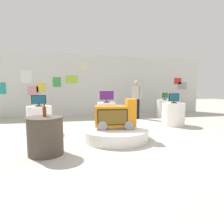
# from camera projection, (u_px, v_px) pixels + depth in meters

# --- Properties ---
(ground_plane) EXTENTS (30.00, 30.00, 0.00)m
(ground_plane) POSITION_uv_depth(u_px,v_px,m) (126.00, 143.00, 4.73)
(ground_plane) COLOR #B2ADA3
(back_wall_display) EXTENTS (10.91, 0.13, 2.84)m
(back_wall_display) POSITION_uv_depth(u_px,v_px,m) (97.00, 85.00, 9.47)
(back_wall_display) COLOR silver
(back_wall_display) RESTS_ON ground
(main_display_pedestal) EXTENTS (1.70, 1.70, 0.28)m
(main_display_pedestal) POSITION_uv_depth(u_px,v_px,m) (115.00, 134.00, 5.03)
(main_display_pedestal) COLOR white
(main_display_pedestal) RESTS_ON ground
(novelty_firetruck_tv) EXTENTS (1.07, 0.54, 0.76)m
(novelty_firetruck_tv) POSITION_uv_depth(u_px,v_px,m) (116.00, 117.00, 4.96)
(novelty_firetruck_tv) COLOR gray
(novelty_firetruck_tv) RESTS_ON main_display_pedestal
(display_pedestal_left_rear) EXTENTS (0.67, 0.67, 0.79)m
(display_pedestal_left_rear) POSITION_uv_depth(u_px,v_px,m) (107.00, 113.00, 7.15)
(display_pedestal_left_rear) COLOR white
(display_pedestal_left_rear) RESTS_ON ground
(tv_on_left_rear) EXTENTS (0.58, 0.22, 0.43)m
(tv_on_left_rear) POSITION_uv_depth(u_px,v_px,m) (107.00, 96.00, 7.06)
(tv_on_left_rear) COLOR black
(tv_on_left_rear) RESTS_ON display_pedestal_left_rear
(display_pedestal_center_rear) EXTENTS (0.78, 0.78, 0.79)m
(display_pedestal_center_rear) POSITION_uv_depth(u_px,v_px,m) (173.00, 114.00, 6.85)
(display_pedestal_center_rear) COLOR white
(display_pedestal_center_rear) RESTS_ON ground
(tv_on_center_rear) EXTENTS (0.42, 0.21, 0.34)m
(tv_on_center_rear) POSITION_uv_depth(u_px,v_px,m) (174.00, 98.00, 6.77)
(tv_on_center_rear) COLOR black
(tv_on_center_rear) RESTS_ON display_pedestal_center_rear
(display_pedestal_right_rear) EXTENTS (0.65, 0.65, 0.79)m
(display_pedestal_right_rear) POSITION_uv_depth(u_px,v_px,m) (164.00, 108.00, 8.69)
(display_pedestal_right_rear) COLOR white
(display_pedestal_right_rear) RESTS_ON ground
(tv_on_right_rear) EXTENTS (0.40, 0.18, 0.32)m
(tv_on_right_rear) POSITION_uv_depth(u_px,v_px,m) (165.00, 96.00, 8.61)
(tv_on_right_rear) COLOR black
(tv_on_right_rear) RESTS_ON display_pedestal_right_rear
(display_pedestal_far_right) EXTENTS (0.72, 0.72, 0.79)m
(display_pedestal_far_right) POSITION_uv_depth(u_px,v_px,m) (40.00, 119.00, 5.76)
(display_pedestal_far_right) COLOR white
(display_pedestal_far_right) RESTS_ON ground
(tv_on_far_right) EXTENTS (0.42, 0.19, 0.33)m
(tv_on_far_right) POSITION_uv_depth(u_px,v_px,m) (39.00, 100.00, 5.68)
(tv_on_far_right) COLOR black
(tv_on_far_right) RESTS_ON display_pedestal_far_right
(side_table_round) EXTENTS (0.72, 0.72, 0.76)m
(side_table_round) POSITION_uv_depth(u_px,v_px,m) (45.00, 135.00, 3.87)
(side_table_round) COLOR #4C4238
(side_table_round) RESTS_ON ground
(bottle_on_side_table) EXTENTS (0.07, 0.07, 0.26)m
(bottle_on_side_table) POSITION_uv_depth(u_px,v_px,m) (44.00, 111.00, 3.85)
(bottle_on_side_table) COLOR brown
(bottle_on_side_table) RESTS_ON side_table_round
(shopper_browsing_near_truck) EXTENTS (0.35, 0.51, 1.61)m
(shopper_browsing_near_truck) POSITION_uv_depth(u_px,v_px,m) (137.00, 96.00, 8.30)
(shopper_browsing_near_truck) COLOR black
(shopper_browsing_near_truck) RESTS_ON ground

